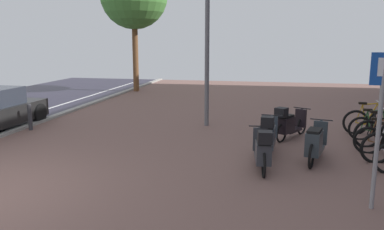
# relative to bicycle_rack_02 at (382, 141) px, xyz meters

# --- Properties ---
(ground) EXTENTS (21.00, 40.00, 0.13)m
(ground) POSITION_rel_bicycle_rack_02_xyz_m (-6.27, -4.20, -0.36)
(ground) COLOR #252131
(bicycle_rack_02) EXTENTS (1.33, 0.48, 0.95)m
(bicycle_rack_02) POSITION_rel_bicycle_rack_02_xyz_m (0.00, 0.00, 0.00)
(bicycle_rack_02) COLOR black
(bicycle_rack_02) RESTS_ON ground
(bicycle_rack_03) EXTENTS (1.40, 0.48, 1.02)m
(bicycle_rack_03) POSITION_rel_bicycle_rack_02_xyz_m (0.12, 0.69, 0.02)
(bicycle_rack_03) COLOR black
(bicycle_rack_03) RESTS_ON ground
(bicycle_rack_04) EXTENTS (1.32, 0.48, 0.93)m
(bicycle_rack_04) POSITION_rel_bicycle_rack_02_xyz_m (0.10, 1.38, -0.01)
(bicycle_rack_04) COLOR black
(bicycle_rack_04) RESTS_ON ground
(bicycle_rack_05) EXTENTS (1.42, 0.48, 1.01)m
(bicycle_rack_05) POSITION_rel_bicycle_rack_02_xyz_m (0.12, 2.07, 0.02)
(bicycle_rack_05) COLOR black
(bicycle_rack_05) RESTS_ON ground
(scooter_near) EXTENTS (1.02, 1.56, 0.96)m
(scooter_near) POSITION_rel_bicycle_rack_02_xyz_m (-2.14, 1.03, 0.10)
(scooter_near) COLOR black
(scooter_near) RESTS_ON ground
(scooter_mid) EXTENTS (0.52, 1.87, 1.05)m
(scooter_mid) POSITION_rel_bicycle_rack_02_xyz_m (-2.66, -0.61, 0.13)
(scooter_mid) COLOR black
(scooter_mid) RESTS_ON ground
(scooter_far) EXTENTS (0.71, 1.78, 0.87)m
(scooter_far) POSITION_rel_bicycle_rack_02_xyz_m (-1.63, -0.94, 0.09)
(scooter_far) COLOR black
(scooter_far) RESTS_ON ground
(scooter_extra) EXTENTS (0.54, 1.73, 0.97)m
(scooter_extra) POSITION_rel_bicycle_rack_02_xyz_m (-2.77, -1.75, 0.10)
(scooter_extra) COLOR black
(scooter_extra) RESTS_ON ground
(parking_sign) EXTENTS (0.40, 0.07, 2.51)m
(parking_sign) POSITION_rel_bicycle_rack_02_xyz_m (-0.96, -3.31, 1.22)
(parking_sign) COLOR gray
(parking_sign) RESTS_ON ground
(lamp_post) EXTENTS (0.20, 0.52, 6.52)m
(lamp_post) POSITION_rel_bicycle_rack_02_xyz_m (-4.64, 2.28, 3.25)
(lamp_post) COLOR slate
(lamp_post) RESTS_ON ground
(bollard_far) EXTENTS (0.12, 0.12, 0.80)m
(bollard_far) POSITION_rel_bicycle_rack_02_xyz_m (-9.75, 0.56, 0.06)
(bollard_far) COLOR #38383D
(bollard_far) RESTS_ON ground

